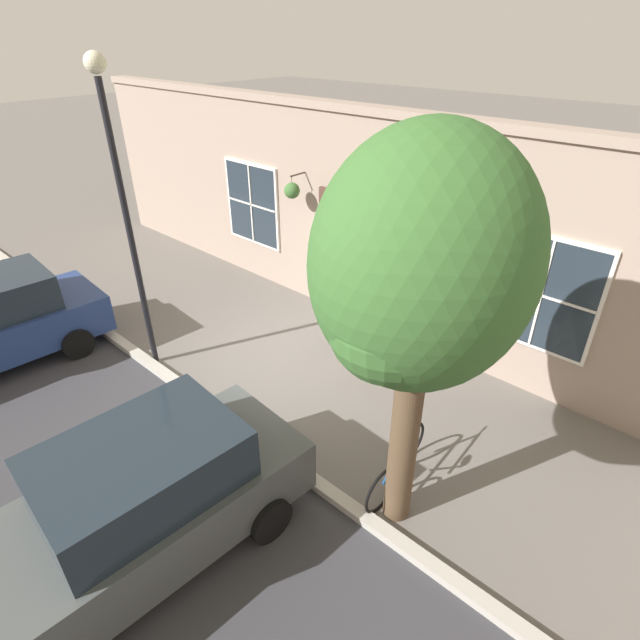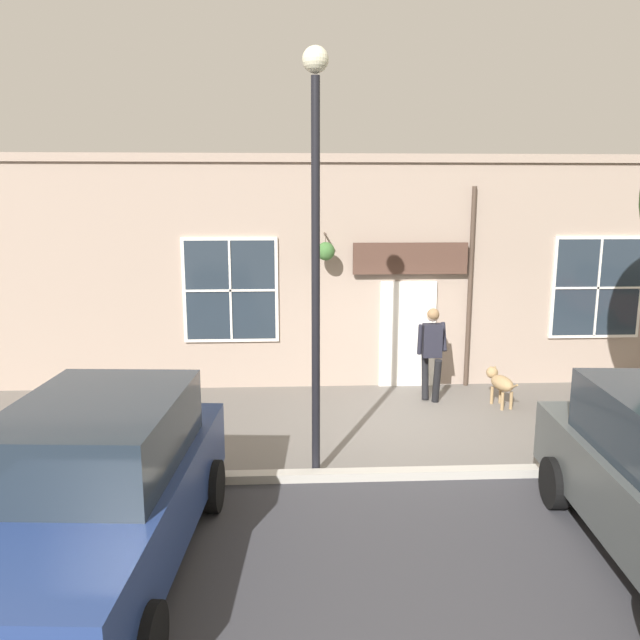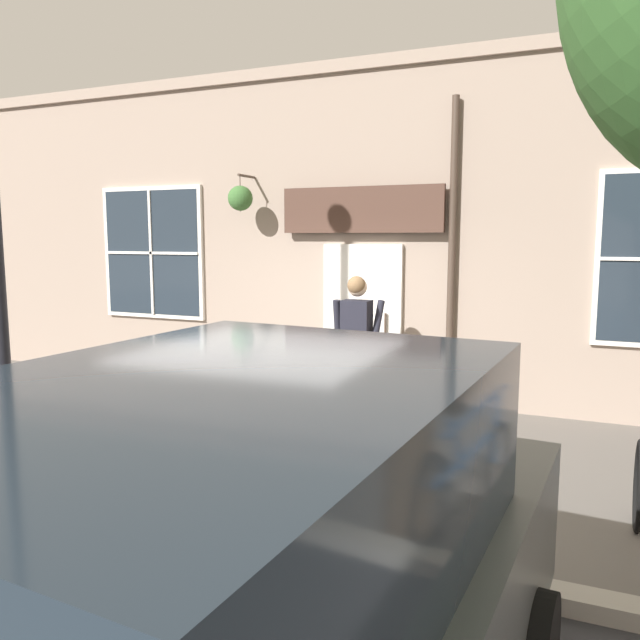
{
  "view_description": "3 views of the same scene",
  "coord_description": "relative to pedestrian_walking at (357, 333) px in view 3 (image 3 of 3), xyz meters",
  "views": [
    {
      "loc": [
        5.68,
        6.23,
        5.78
      ],
      "look_at": [
        0.2,
        1.28,
        1.4
      ],
      "focal_mm": 28.0,
      "sensor_mm": 36.0,
      "label": 1
    },
    {
      "loc": [
        9.71,
        -1.99,
        3.69
      ],
      "look_at": [
        -0.98,
        -1.45,
        1.58
      ],
      "focal_mm": 35.0,
      "sensor_mm": 36.0,
      "label": 2
    },
    {
      "loc": [
        5.75,
        3.08,
        2.2
      ],
      "look_at": [
        -1.32,
        0.07,
        1.17
      ],
      "focal_mm": 35.0,
      "sensor_mm": 36.0,
      "label": 3
    }
  ],
  "objects": [
    {
      "name": "dog_on_leash",
      "position": [
        0.32,
        1.19,
        -0.62
      ],
      "size": [
        0.98,
        0.41,
        0.67
      ],
      "color": "#997A51",
      "rests_on": "ground_plane"
    },
    {
      "name": "ground_plane",
      "position": [
        1.19,
        -0.6,
        -1.05
      ],
      "size": [
        90.0,
        90.0,
        0.0
      ],
      "primitive_type": "plane",
      "color": "#66605B"
    },
    {
      "name": "storefront_facade",
      "position": [
        -1.15,
        -0.58,
        1.2
      ],
      "size": [
        0.95,
        18.0,
        4.5
      ],
      "color": "gray",
      "rests_on": "ground_plane"
    },
    {
      "name": "pedestrian_walking",
      "position": [
        0.0,
        0.0,
        0.0
      ],
      "size": [
        0.59,
        0.56,
        1.74
      ],
      "color": "black",
      "rests_on": "ground_plane"
    }
  ]
}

